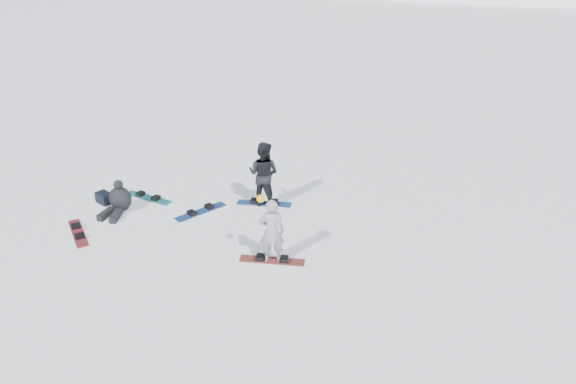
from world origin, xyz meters
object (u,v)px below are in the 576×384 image
object	(u,v)px
seated_rider	(119,200)
snowboard_loose_b	(78,233)
snowboarder_man	(264,174)
snowboard_loose_a	(201,212)
snowboard_loose_c	(148,198)
gear_bag	(104,198)
snowboarder_woman	(272,231)

from	to	relation	value
seated_rider	snowboard_loose_b	bearing A→B (deg)	-110.15
snowboarder_man	snowboard_loose_a	distance (m)	1.97
snowboard_loose_a	snowboarder_man	bearing A→B (deg)	-25.43
seated_rider	snowboard_loose_c	xyz separation A→B (m)	(0.28, 0.91, -0.32)
seated_rider	snowboarder_man	bearing A→B (deg)	16.96
seated_rider	gear_bag	world-z (taller)	seated_rider
snowboarder_woman	gear_bag	world-z (taller)	snowboarder_woman
gear_bag	snowboard_loose_c	size ratio (longest dim) A/B	0.30
snowboard_loose_c	gear_bag	bearing A→B (deg)	-138.18
snowboard_loose_c	snowboard_loose_a	world-z (taller)	same
snowboard_loose_b	snowboard_loose_a	world-z (taller)	same
snowboarder_man	snowboard_loose_c	world-z (taller)	snowboarder_man
seated_rider	snowboard_loose_c	bearing A→B (deg)	63.68
snowboarder_woman	snowboard_loose_b	world-z (taller)	snowboarder_woman
seated_rider	gear_bag	xyz separation A→B (m)	(-0.70, 0.26, -0.19)
snowboard_loose_b	seated_rider	bearing A→B (deg)	121.42
snowboarder_man	snowboard_loose_b	size ratio (longest dim) A/B	1.21
snowboard_loose_b	snowboard_loose_a	size ratio (longest dim) A/B	1.00
gear_bag	snowboard_loose_c	bearing A→B (deg)	33.75
gear_bag	snowboard_loose_b	world-z (taller)	gear_bag
snowboarder_woman	seated_rider	distance (m)	4.85
snowboarder_woman	snowboarder_man	bearing A→B (deg)	-86.72
snowboarder_man	seated_rider	bearing A→B (deg)	29.06
snowboarder_man	gear_bag	size ratio (longest dim) A/B	4.03
snowboard_loose_c	snowboard_loose_a	xyz separation A→B (m)	(1.78, -0.23, 0.00)
gear_bag	snowboard_loose_c	world-z (taller)	gear_bag
snowboarder_man	snowboard_loose_c	size ratio (longest dim) A/B	1.21
snowboarder_woman	snowboarder_man	size ratio (longest dim) A/B	0.95
seated_rider	snowboard_loose_c	size ratio (longest dim) A/B	0.72
snowboard_loose_b	snowboarder_man	bearing A→B (deg)	82.01
snowboarder_man	gear_bag	bearing A→B (deg)	22.04
gear_bag	snowboarder_man	bearing A→B (deg)	19.28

